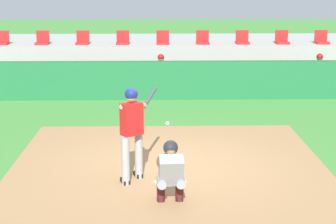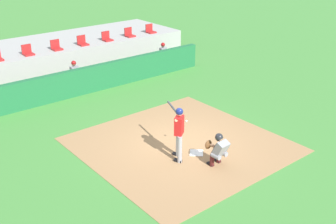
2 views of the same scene
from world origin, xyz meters
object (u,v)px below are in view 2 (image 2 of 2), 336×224
at_px(dugout_player_0, 76,74).
at_px(stadium_seat_7, 129,34).
at_px(home_plate, 196,153).
at_px(catcher_crouched, 218,148).
at_px(stadium_seat_5, 82,42).
at_px(stadium_seat_8, 150,30).
at_px(stadium_seat_3, 28,52).
at_px(stadium_seat_6, 107,38).
at_px(dugout_player_1, 164,54).
at_px(stadium_seat_4, 56,47).
at_px(batter_at_plate, 179,130).

xyz_separation_m(dugout_player_0, stadium_seat_7, (4.42, 2.03, 0.86)).
xyz_separation_m(home_plate, catcher_crouched, (-0.02, -0.98, 0.59)).
distance_m(stadium_seat_5, stadium_seat_8, 4.33).
bearing_deg(dugout_player_0, stadium_seat_7, 24.71).
height_order(stadium_seat_3, stadium_seat_6, same).
xyz_separation_m(dugout_player_1, stadium_seat_3, (-6.62, 2.03, 0.86)).
bearing_deg(stadium_seat_3, catcher_crouched, -82.72).
relative_size(home_plate, stadium_seat_5, 0.92).
xyz_separation_m(stadium_seat_5, stadium_seat_6, (1.44, 0.00, 0.00)).
bearing_deg(stadium_seat_3, stadium_seat_4, 0.00).
height_order(catcher_crouched, stadium_seat_7, stadium_seat_7).
xyz_separation_m(dugout_player_0, stadium_seat_5, (1.53, 2.03, 0.86)).
height_order(home_plate, stadium_seat_8, stadium_seat_8).
xyz_separation_m(dugout_player_1, stadium_seat_5, (-3.73, 2.03, 0.86)).
xyz_separation_m(stadium_seat_6, stadium_seat_8, (2.89, 0.00, 0.00)).
height_order(stadium_seat_3, stadium_seat_7, same).
xyz_separation_m(home_plate, stadium_seat_8, (5.78, 10.18, 1.51)).
bearing_deg(stadium_seat_4, stadium_seat_7, 0.00).
bearing_deg(batter_at_plate, stadium_seat_4, 86.09).
height_order(catcher_crouched, dugout_player_0, dugout_player_0).
bearing_deg(stadium_seat_7, stadium_seat_5, 180.00).
bearing_deg(stadium_seat_3, stadium_seat_7, 0.00).
distance_m(batter_at_plate, stadium_seat_8, 11.97).
height_order(stadium_seat_5, stadium_seat_6, same).
bearing_deg(stadium_seat_5, stadium_seat_8, 0.00).
distance_m(home_plate, dugout_player_0, 8.17).
distance_m(dugout_player_1, stadium_seat_8, 2.29).
relative_size(dugout_player_0, stadium_seat_6, 2.71).
bearing_deg(batter_at_plate, stadium_seat_5, 78.04).
distance_m(dugout_player_0, dugout_player_1, 5.26).
bearing_deg(dugout_player_1, stadium_seat_5, 151.40).
relative_size(dugout_player_1, stadium_seat_5, 2.71).
relative_size(stadium_seat_5, stadium_seat_8, 1.00).
relative_size(home_plate, stadium_seat_6, 0.92).
bearing_deg(stadium_seat_6, home_plate, -105.84).
bearing_deg(dugout_player_1, stadium_seat_7, 112.49).
bearing_deg(stadium_seat_3, dugout_player_1, -17.08).
distance_m(home_plate, batter_at_plate, 1.23).
bearing_deg(dugout_player_0, stadium_seat_6, 34.35).
height_order(batter_at_plate, dugout_player_0, batter_at_plate).
relative_size(dugout_player_1, stadium_seat_3, 2.71).
distance_m(dugout_player_1, stadium_seat_7, 2.36).
xyz_separation_m(stadium_seat_5, stadium_seat_8, (4.33, 0.00, 0.00)).
distance_m(catcher_crouched, stadium_seat_6, 11.57).
relative_size(stadium_seat_5, stadium_seat_6, 1.00).
bearing_deg(catcher_crouched, dugout_player_0, 90.44).
bearing_deg(batter_at_plate, dugout_player_0, 85.73).
distance_m(dugout_player_0, stadium_seat_4, 2.21).
bearing_deg(stadium_seat_4, home_plate, -90.00).
xyz_separation_m(batter_at_plate, stadium_seat_4, (0.69, 10.06, 0.50)).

